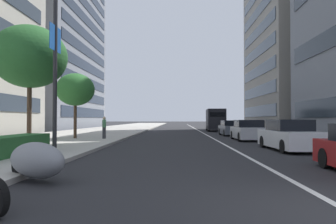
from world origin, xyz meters
TOP-DOWN VIEW (x-y plane):
  - sidewalk_right_plaza at (30.00, 11.50)m, footprint 160.00×9.85m
  - lane_centre_stripe at (35.00, 0.00)m, footprint 110.00×0.16m
  - motorcycle_by_sign_pole at (2.55, 6.17)m, footprint 1.76×2.03m
  - car_following_behind at (10.80, -2.62)m, footprint 4.71×1.94m
  - car_approaching_light at (18.26, -2.26)m, footprint 4.36×1.93m
  - car_mid_block_traffic at (25.04, -2.21)m, footprint 4.53×1.95m
  - delivery_van_ahead at (36.54, -2.06)m, footprint 5.82×2.38m
  - street_lamp_with_banners at (8.75, 7.79)m, footprint 1.26×2.18m
  - street_tree_mid_sidewalk at (10.61, 10.02)m, footprint 3.60×3.60m
  - street_tree_by_lamp_post at (17.99, 10.07)m, footprint 2.72×2.72m
  - pedestrian_on_plaza at (17.63, 7.90)m, footprint 0.44×0.33m
  - office_tower_far_left_down_avenue at (41.19, -19.53)m, footprint 19.13×22.02m
  - office_tower_behind_plaza at (47.58, 25.42)m, footprint 26.75×16.12m

SIDE VIEW (x-z plane):
  - lane_centre_stripe at x=35.00m, z-range 0.00..0.01m
  - sidewalk_right_plaza at x=30.00m, z-range 0.00..0.15m
  - motorcycle_by_sign_pole at x=2.55m, z-range 0.04..1.00m
  - car_mid_block_traffic at x=25.04m, z-range -0.03..1.36m
  - car_approaching_light at x=18.26m, z-range -0.05..1.39m
  - car_following_behind at x=10.80m, z-range -0.06..1.43m
  - pedestrian_on_plaza at x=17.63m, z-range 0.15..1.68m
  - delivery_van_ahead at x=36.54m, z-range 0.09..2.84m
  - street_tree_by_lamp_post at x=17.99m, z-range 1.29..5.91m
  - street_tree_mid_sidewalk at x=10.61m, z-range 1.58..7.53m
  - street_lamp_with_banners at x=8.75m, z-range 0.95..10.05m
  - office_tower_behind_plaza at x=47.58m, z-range 0.00..31.76m
  - office_tower_far_left_down_avenue at x=41.19m, z-range 0.00..32.47m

